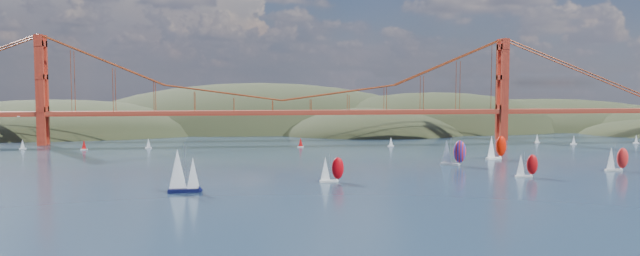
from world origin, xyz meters
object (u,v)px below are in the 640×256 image
object	(u,v)px
racer_0	(331,169)
racer_2	(617,159)
racer_rwb	(453,152)
racer_1	(526,165)
sloop_navy	(182,171)
racer_3	(496,147)

from	to	relation	value
racer_0	racer_2	xyz separation A→B (m)	(103.54, 12.61, 0.22)
racer_0	racer_rwb	size ratio (longest dim) A/B	0.82
racer_1	racer_0	bearing A→B (deg)	-174.01
sloop_navy	racer_rwb	world-z (taller)	sloop_navy
racer_1	racer_rwb	xyz separation A→B (m)	(-14.37, 31.51, 1.07)
racer_0	racer_1	size ratio (longest dim) A/B	1.04
racer_0	sloop_navy	bearing A→B (deg)	-167.26
racer_2	racer_3	bearing A→B (deg)	130.87
racer_rwb	sloop_navy	bearing A→B (deg)	-127.40
sloop_navy	racer_2	size ratio (longest dim) A/B	1.48
sloop_navy	racer_rwb	xyz separation A→B (m)	(95.67, 47.66, -1.02)
sloop_navy	racer_0	distance (m)	46.61
sloop_navy	racer_rwb	size ratio (longest dim) A/B	1.29
racer_rwb	racer_3	bearing A→B (deg)	60.35
sloop_navy	racer_0	size ratio (longest dim) A/B	1.56
sloop_navy	racer_3	xyz separation A→B (m)	(119.37, 63.79, -1.00)
racer_0	racer_3	xyz separation A→B (m)	(74.78, 50.35, 0.94)
racer_2	racer_0	bearing A→B (deg)	-169.49
racer_1	racer_2	bearing A→B (deg)	18.19
racer_0	racer_3	size ratio (longest dim) A/B	0.82
racer_2	racer_3	world-z (taller)	racer_3
racer_3	racer_1	bearing A→B (deg)	-117.06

